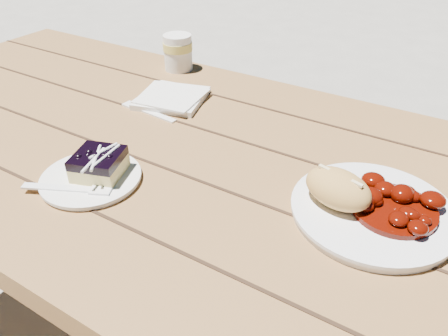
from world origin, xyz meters
The scene contains 10 objects.
picnic_table centered at (0.00, 0.00, 0.59)m, with size 2.00×1.55×0.75m.
main_plate centered at (0.27, -0.01, 0.76)m, with size 0.25×0.25×0.02m, color white.
goulash_stew centered at (0.30, -0.01, 0.79)m, with size 0.13×0.13×0.04m, color #510B02, non-canonical shape.
bread_roll centered at (0.21, -0.03, 0.79)m, with size 0.11×0.07×0.06m, color tan.
dessert_plate centered at (-0.18, -0.18, 0.76)m, with size 0.17×0.17×0.01m, color white.
blueberry_cake centered at (-0.17, -0.17, 0.78)m, with size 0.10×0.10×0.05m.
fork_dessert centered at (-0.20, -0.24, 0.76)m, with size 0.03×0.16×0.01m, color white, non-canonical shape.
napkin_stack centered at (-0.26, 0.16, 0.76)m, with size 0.15×0.15×0.01m, color white.
fork_table centered at (-0.25, 0.08, 0.75)m, with size 0.03×0.16×0.01m, color white, non-canonical shape.
second_cup centered at (-0.37, 0.33, 0.80)m, with size 0.08×0.08×0.10m, color white.
Camera 1 is at (0.35, -0.59, 1.20)m, focal length 35.00 mm.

